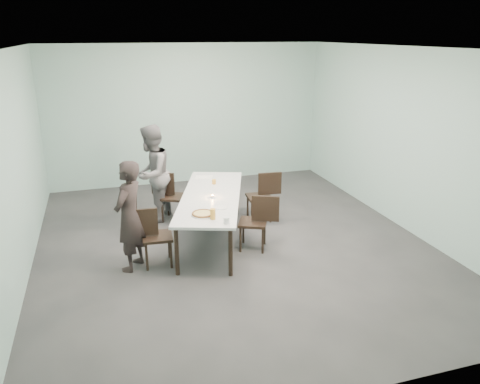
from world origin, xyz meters
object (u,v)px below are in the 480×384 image
object	(u,v)px
diner_near	(129,216)
table	(211,199)
diner_far	(152,174)
tealight	(212,196)
water_tumbler	(226,220)
side_plate	(221,208)
amber_tumbler	(214,182)
beer_glass	(213,214)
chair_far_left	(169,193)
chair_near_left	(151,233)
chair_near_right	(258,218)
pizza	(203,214)
chair_far_right	(264,193)

from	to	relation	value
diner_near	table	bearing A→B (deg)	149.05
diner_far	tealight	size ratio (longest dim) A/B	30.73
diner_near	water_tumbler	world-z (taller)	diner_near
side_plate	water_tumbler	bearing A→B (deg)	-97.65
tealight	amber_tumbler	xyz separation A→B (m)	(0.20, 0.67, 0.02)
diner_far	beer_glass	world-z (taller)	diner_far
diner_near	chair_far_left	bearing A→B (deg)	-172.38
diner_near	amber_tumbler	bearing A→B (deg)	161.65
chair_near_left	chair_near_right	distance (m)	1.63
table	chair_far_left	size ratio (longest dim) A/B	3.16
chair_near_left	water_tumbler	size ratio (longest dim) A/B	9.67
beer_glass	tealight	xyz separation A→B (m)	(0.20, 0.86, -0.05)
amber_tumbler	water_tumbler	bearing A→B (deg)	-98.54
table	chair_far_left	world-z (taller)	chair_far_left
side_plate	table	bearing A→B (deg)	90.63
water_tumbler	diner_near	bearing A→B (deg)	156.14
chair_near_left	diner_near	xyz separation A→B (m)	(-0.29, -0.01, 0.29)
chair_near_left	chair_near_right	bearing A→B (deg)	6.38
chair_near_left	amber_tumbler	xyz separation A→B (m)	(1.22, 1.19, 0.29)
tealight	diner_near	bearing A→B (deg)	-158.13
water_tumbler	amber_tumbler	bearing A→B (deg)	81.46
diner_near	pizza	size ratio (longest dim) A/B	4.66
water_tumbler	tealight	distance (m)	1.08
table	side_plate	bearing A→B (deg)	-89.37
side_plate	tealight	size ratio (longest dim) A/B	3.21
beer_glass	water_tumbler	xyz separation A→B (m)	(0.14, -0.21, -0.03)
water_tumbler	amber_tumbler	world-z (taller)	water_tumbler
side_plate	water_tumbler	world-z (taller)	water_tumbler
beer_glass	amber_tumbler	bearing A→B (deg)	75.49
chair_far_left	chair_far_right	distance (m)	1.68
pizza	tealight	xyz separation A→B (m)	(0.30, 0.67, 0.00)
chair_near_right	chair_far_right	xyz separation A→B (m)	(0.49, 1.11, 0.00)
pizza	water_tumbler	bearing A→B (deg)	-59.61
chair_near_left	beer_glass	xyz separation A→B (m)	(0.82, -0.35, 0.32)
chair_near_left	pizza	xyz separation A→B (m)	(0.72, -0.16, 0.27)
diner_near	side_plate	distance (m)	1.32
chair_far_right	amber_tumbler	size ratio (longest dim) A/B	10.88
table	chair_far_left	distance (m)	1.17
chair_near_left	pizza	distance (m)	0.79
chair_far_left	pizza	bearing A→B (deg)	-56.06
diner_far	beer_glass	xyz separation A→B (m)	(0.58, -2.07, -0.04)
chair_far_right	amber_tumbler	distance (m)	0.95
pizza	water_tumbler	world-z (taller)	water_tumbler
diner_near	pizza	xyz separation A→B (m)	(1.01, -0.15, -0.02)
chair_near_right	side_plate	distance (m)	0.65
tealight	amber_tumbler	world-z (taller)	amber_tumbler
tealight	amber_tumbler	size ratio (longest dim) A/B	0.70
chair_far_left	diner_far	size ratio (longest dim) A/B	0.51
diner_far	amber_tumbler	world-z (taller)	diner_far
diner_far	chair_far_right	bearing A→B (deg)	103.44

